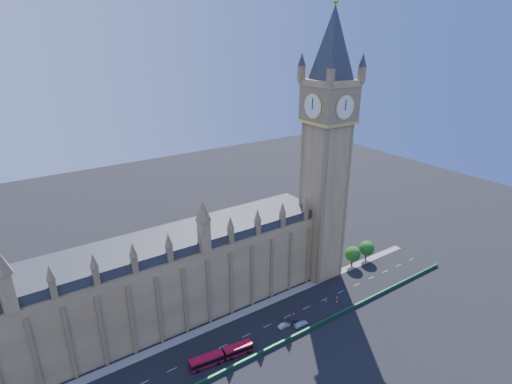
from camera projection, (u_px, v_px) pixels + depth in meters
ground at (257, 330)px, 123.05m from camera, size 400.00×400.00×0.00m
palace_westminster at (149, 284)px, 122.07m from camera, size 120.00×20.00×28.00m
elizabeth_tower at (327, 133)px, 134.04m from camera, size 20.59×20.59×105.00m
bridge_parapet at (274, 346)px, 115.87m from camera, size 160.00×0.60×1.20m
kerb_north at (241, 314)px, 130.37m from camera, size 160.00×3.00×0.16m
tree_east_near at (353, 253)px, 156.02m from camera, size 6.00×6.00×8.50m
tree_east_far at (367, 248)px, 160.19m from camera, size 6.00×6.00×8.50m
red_bus at (221, 356)px, 111.11m from camera, size 18.55×4.78×3.12m
car_grey at (292, 321)px, 126.03m from camera, size 4.18×1.83×1.40m
car_silver at (284, 325)px, 124.28m from camera, size 4.18×1.50×1.37m
car_white at (301, 324)px, 124.88m from camera, size 4.85×2.06×1.39m
cone_a at (294, 314)px, 129.76m from camera, size 0.48×0.48×0.72m
cone_b at (337, 302)px, 135.93m from camera, size 0.54×0.54×0.78m
cone_c at (326, 301)px, 136.29m from camera, size 0.42×0.42×0.66m
cone_d at (337, 298)px, 138.04m from camera, size 0.52×0.52×0.79m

